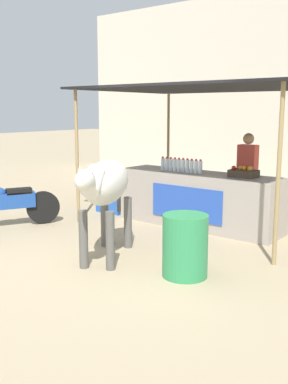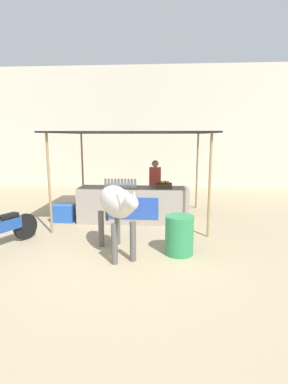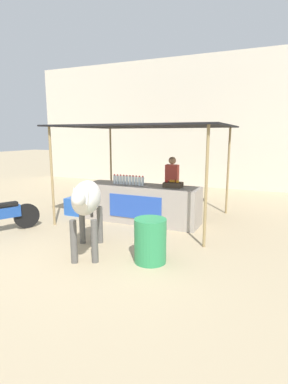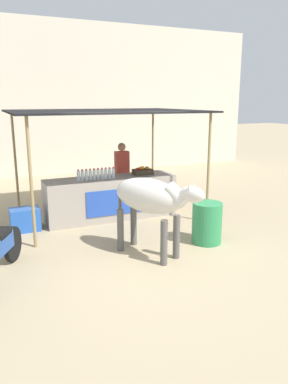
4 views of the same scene
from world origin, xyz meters
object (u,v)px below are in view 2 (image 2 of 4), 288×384
object	(u,v)px
fruit_crate	(164,185)
cooler_box	(64,213)
water_barrel	(179,235)
motorcycle_parked	(0,228)
stall_counter	(133,205)
cow	(117,204)
vendor_behind_counter	(155,187)

from	to	relation	value
fruit_crate	cooler_box	distance (m)	2.89
water_barrel	motorcycle_parked	distance (m)	3.77
stall_counter	cow	world-z (taller)	cow
vendor_behind_counter	stall_counter	bearing A→B (deg)	-126.93
vendor_behind_counter	cooler_box	size ratio (longest dim) A/B	2.75
cooler_box	water_barrel	bearing A→B (deg)	-34.44
fruit_crate	water_barrel	bearing A→B (deg)	-81.64
fruit_crate	cooler_box	size ratio (longest dim) A/B	0.73
cow	motorcycle_parked	bearing A→B (deg)	175.94
cooler_box	fruit_crate	bearing A→B (deg)	3.15
vendor_behind_counter	cow	distance (m)	3.17
cooler_box	water_barrel	distance (m)	3.78
fruit_crate	cow	distance (m)	2.57
vendor_behind_counter	motorcycle_parked	bearing A→B (deg)	-137.29
cooler_box	cow	xyz separation A→B (m)	(1.87, -2.25, 0.79)
fruit_crate	water_barrel	distance (m)	2.40
vendor_behind_counter	cooler_box	xyz separation A→B (m)	(-2.51, -0.85, -0.61)
water_barrel	fruit_crate	bearing A→B (deg)	98.36
water_barrel	cooler_box	bearing A→B (deg)	145.56
vendor_behind_counter	cow	xyz separation A→B (m)	(-0.64, -3.10, 0.18)
vendor_behind_counter	water_barrel	size ratio (longest dim) A/B	2.08
fruit_crate	vendor_behind_counter	xyz separation A→B (m)	(-0.27, 0.70, -0.19)
stall_counter	motorcycle_parked	size ratio (longest dim) A/B	1.82
stall_counter	water_barrel	world-z (taller)	stall_counter
vendor_behind_counter	cooler_box	world-z (taller)	vendor_behind_counter
water_barrel	vendor_behind_counter	bearing A→B (deg)	101.43
motorcycle_parked	fruit_crate	bearing A→B (deg)	32.94
cooler_box	motorcycle_parked	xyz separation A→B (m)	(-0.65, -2.07, 0.19)
stall_counter	water_barrel	bearing A→B (deg)	-62.36
stall_counter	water_barrel	distance (m)	2.52
vendor_behind_counter	cow	bearing A→B (deg)	-101.64
cooler_box	cow	world-z (taller)	cow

